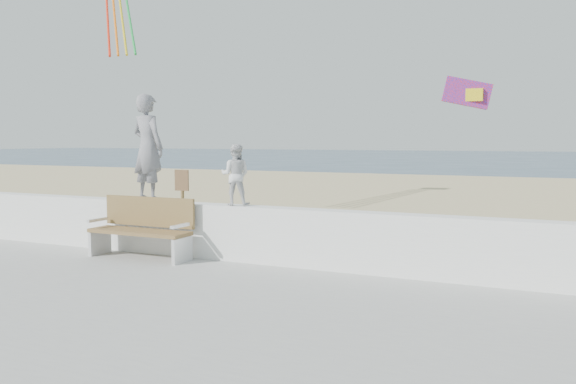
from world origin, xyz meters
name	(u,v)px	position (x,y,z in m)	size (l,w,h in m)	color
ground	(215,307)	(0.00, 0.00, 0.00)	(220.00, 220.00, 0.00)	#2E455C
sand	(397,220)	(0.00, 9.00, 0.04)	(90.00, 40.00, 0.08)	#C8B785
seawall	(282,236)	(0.00, 2.00, 0.63)	(30.00, 0.35, 0.90)	white
adult	(148,148)	(-2.58, 2.00, 2.00)	(0.67, 0.44, 1.85)	gray
child	(235,175)	(-0.84, 2.00, 1.58)	(0.48, 0.38, 0.99)	silver
bench	(143,227)	(-2.36, 1.55, 0.69)	(1.80, 0.57, 1.00)	olive
parafoil_kite	(468,93)	(2.15, 6.16, 3.07)	(1.02, 0.48, 0.68)	red
sign	(182,199)	(-2.98, 3.58, 0.94)	(0.32, 0.07, 1.46)	olive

